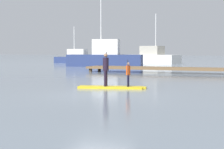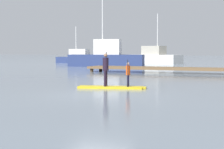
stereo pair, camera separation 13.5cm
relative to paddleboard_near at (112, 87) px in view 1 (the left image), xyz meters
name	(u,v)px [view 1 (the left image)]	position (x,y,z in m)	size (l,w,h in m)	color
ground_plane	(99,95)	(0.59, -2.76, -0.05)	(240.00, 240.00, 0.00)	slate
paddleboard_near	(112,87)	(0.00, 0.00, 0.00)	(3.30, 1.47, 0.10)	gold
paddler_adult	(106,67)	(-0.30, -0.07, 0.95)	(0.34, 0.49, 1.64)	black
paddler_child_solo	(128,73)	(0.75, 0.18, 0.70)	(0.25, 0.39, 1.27)	#19194C
fishing_boat_green_midground	(105,57)	(-10.83, 23.33, 1.00)	(8.55, 3.56, 7.52)	navy
motor_boat_small_navy	(151,57)	(-9.19, 34.96, 0.80)	(8.52, 4.76, 6.70)	silver
trawler_grey_distant	(77,58)	(-19.49, 32.96, 0.69)	(6.30, 2.40, 5.14)	navy
floating_dock	(158,68)	(-1.82, 13.76, 0.31)	(11.90, 2.35, 0.45)	brown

